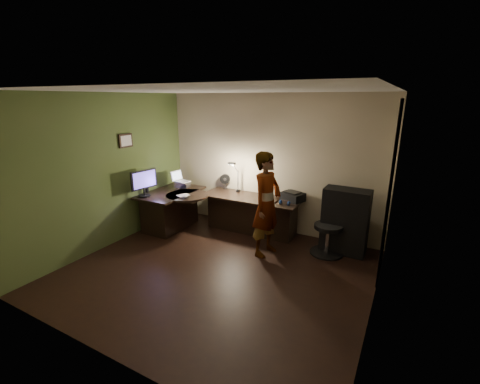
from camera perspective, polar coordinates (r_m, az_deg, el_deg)
The scene contains 27 objects.
floor at distance 5.18m, azimuth -4.20°, elevation -13.91°, with size 4.50×4.00×0.01m, color black.
ceiling at distance 4.47m, azimuth -4.95°, elevation 17.62°, with size 4.50×4.00×0.01m, color silver.
wall_back at distance 6.37m, azimuth 5.30°, elevation 4.98°, with size 4.50×0.01×2.70m, color tan.
wall_front at distance 3.25m, azimuth -24.22°, elevation -7.84°, with size 4.50×0.01×2.70m, color tan.
wall_left at distance 6.14m, azimuth -22.55°, elevation 3.34°, with size 0.01×4.00×2.70m, color tan.
wall_right at distance 3.95m, azimuth 24.15°, elevation -3.61°, with size 0.01×4.00×2.70m, color tan.
green_wall_overlay at distance 6.13m, azimuth -22.46°, elevation 3.33°, with size 0.00×4.00×2.70m, color #475B2B.
arched_doorway at distance 5.07m, azimuth 25.08°, elevation -0.10°, with size 0.01×0.90×2.60m, color black.
french_door at distance 3.56m, azimuth 22.47°, elevation -10.87°, with size 0.02×0.92×2.10m, color white.
framed_picture at distance 6.32m, azimuth -19.69°, elevation 8.60°, with size 0.04×0.30×0.25m, color black.
desk_left at distance 6.75m, azimuth -12.02°, elevation -3.12°, with size 0.83×1.35×0.78m, color black.
desk_right at distance 6.41m, azimuth 1.82°, elevation -4.03°, with size 1.96×0.69×0.74m, color black.
cabinet at distance 5.82m, azimuth 18.17°, elevation -4.95°, with size 0.76×0.38×1.14m, color black.
laptop_stand at distance 6.85m, azimuth -10.17°, elevation 1.32°, with size 0.27×0.22×0.11m, color silver.
laptop at distance 6.81m, azimuth -10.25°, elevation 2.70°, with size 0.31×0.29×0.21m, color silver.
monitor at distance 6.37m, azimuth -16.74°, elevation 0.94°, with size 0.11×0.56×0.37m, color black.
mouse at distance 6.15m, azimuth -9.65°, elevation -0.76°, with size 0.06×0.10×0.04m, color silver.
phone at distance 6.10m, azimuth -9.70°, elevation -1.02°, with size 0.07×0.13×0.01m, color black.
pen at distance 5.93m, azimuth -9.91°, elevation -1.55°, with size 0.01×0.13×0.01m, color black.
speaker at distance 6.64m, azimuth -16.23°, elevation 0.74°, with size 0.07×0.07×0.18m, color black.
notepad at distance 6.27m, azimuth -10.08°, elevation -0.57°, with size 0.16×0.22×0.01m, color silver.
desk_fan at distance 6.84m, azimuth -2.62°, elevation 1.89°, with size 0.21×0.12×0.33m, color black.
headphones at distance 5.90m, azimuth 7.94°, elevation -1.82°, with size 0.20×0.09×0.10m, color navy.
printer at distance 6.13m, azimuth 9.30°, elevation -0.77°, with size 0.40×0.31×0.18m, color black.
desk_lamp at distance 6.52m, azimuth -0.36°, elevation 2.97°, with size 0.17×0.33×0.72m, color black.
office_chair at distance 5.68m, azimuth 15.46°, elevation -5.89°, with size 0.57×0.57×1.02m, color black.
person at distance 5.38m, azimuth 4.76°, elevation -2.24°, with size 0.64×0.42×1.78m, color #D8A88C.
Camera 1 is at (2.45, -3.74, 2.61)m, focal length 24.00 mm.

